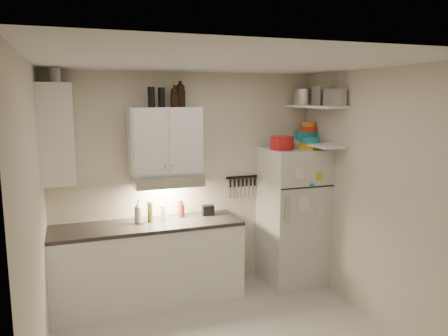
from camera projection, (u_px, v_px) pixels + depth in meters
name	position (u px, v px, depth m)	size (l,w,h in m)	color
ceiling	(232.00, 61.00, 3.65)	(3.20, 3.00, 0.02)	silver
back_wall	(188.00, 182.00, 5.26)	(3.20, 0.02, 2.60)	beige
left_wall	(34.00, 231.00, 3.32)	(0.02, 3.00, 2.60)	beige
right_wall	(381.00, 199.00, 4.39)	(0.02, 3.00, 2.60)	beige
base_cabinet	(149.00, 265.00, 4.93)	(2.10, 0.60, 0.88)	white
countertop	(147.00, 225.00, 4.85)	(2.10, 0.62, 0.04)	#2E2927
upper_cabinet	(165.00, 141.00, 4.91)	(0.80, 0.33, 0.75)	white
side_cabinet	(57.00, 133.00, 4.39)	(0.33, 0.55, 1.00)	white
range_hood	(167.00, 180.00, 4.92)	(0.76, 0.46, 0.12)	silver
fridge	(293.00, 216.00, 5.42)	(0.70, 0.68, 1.70)	silver
shelf_hi	(316.00, 107.00, 5.15)	(0.30, 0.95, 0.03)	white
shelf_lo	(315.00, 144.00, 5.22)	(0.30, 0.95, 0.03)	white
knife_strip	(242.00, 177.00, 5.47)	(0.42, 0.02, 0.03)	black
dutch_oven	(282.00, 143.00, 5.12)	(0.27, 0.27, 0.16)	#AE1416
book_stack	(310.00, 146.00, 5.18)	(0.17, 0.21, 0.07)	gold
spice_jar	(297.00, 144.00, 5.31)	(0.05, 0.05, 0.09)	silver
stock_pot	(304.00, 97.00, 5.41)	(0.27, 0.27, 0.19)	silver
tin_a	(325.00, 96.00, 5.05)	(0.22, 0.20, 0.22)	#AAAAAD
tin_b	(335.00, 97.00, 4.83)	(0.19, 0.19, 0.19)	#AAAAAD
bowl_teal	(306.00, 136.00, 5.48)	(0.27, 0.27, 0.11)	teal
bowl_orange	(309.00, 129.00, 5.48)	(0.22, 0.22, 0.06)	red
bowl_yellow	(309.00, 124.00, 5.47)	(0.17, 0.17, 0.05)	orange
plates	(310.00, 140.00, 5.20)	(0.24, 0.24, 0.06)	teal
growler_a	(175.00, 97.00, 4.85)	(0.10, 0.10, 0.23)	black
growler_b	(180.00, 95.00, 4.90)	(0.11, 0.11, 0.27)	black
thermos_a	(161.00, 97.00, 4.83)	(0.07, 0.07, 0.22)	black
thermos_b	(151.00, 97.00, 4.74)	(0.08, 0.08, 0.22)	black
side_jar	(55.00, 75.00, 4.28)	(0.11, 0.11, 0.15)	silver
soap_bottle	(139.00, 210.00, 4.84)	(0.11, 0.12, 0.30)	white
pepper_mill	(180.00, 208.00, 5.10)	(0.06, 0.06, 0.21)	brown
oil_bottle	(151.00, 212.00, 4.88)	(0.05, 0.05, 0.24)	olive
vinegar_bottle	(150.00, 212.00, 4.91)	(0.05, 0.05, 0.23)	black
clear_bottle	(163.00, 213.00, 4.97)	(0.06, 0.06, 0.18)	silver
red_jar	(181.00, 210.00, 5.13)	(0.07, 0.07, 0.15)	#AE1416
caddy	(208.00, 210.00, 5.20)	(0.14, 0.10, 0.12)	black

